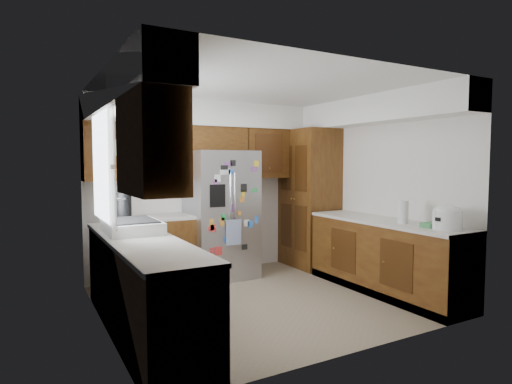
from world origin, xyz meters
TOP-DOWN VIEW (x-y plane):
  - floor at (0.00, 0.00)m, footprint 3.60×3.60m
  - room_shell at (-0.11, 0.36)m, footprint 3.64×3.24m
  - left_counter_run at (-1.36, 0.03)m, footprint 1.36×3.20m
  - right_counter_run at (1.50, -0.47)m, footprint 0.63×2.25m
  - pantry at (1.50, 1.15)m, footprint 0.60×0.90m
  - fridge at (-0.00, 1.20)m, footprint 0.90×0.79m
  - bridge_cabinet at (0.00, 1.43)m, footprint 0.96×0.34m
  - fridge_top_items at (0.06, 1.40)m, footprint 0.72×0.30m
  - sink_assembly at (-1.50, 0.10)m, footprint 0.52×0.70m
  - left_counter_clutter at (-1.47, 0.81)m, footprint 0.38×0.83m
  - rice_cooker at (1.50, -1.34)m, footprint 0.31×0.30m
  - paper_towel at (1.44, -0.79)m, footprint 0.12×0.12m

SIDE VIEW (x-z plane):
  - floor at x=0.00m, z-range 0.00..0.00m
  - right_counter_run at x=1.50m, z-range -0.04..0.88m
  - left_counter_run at x=-1.36m, z-range -0.03..0.89m
  - fridge at x=0.00m, z-range 0.00..1.80m
  - sink_assembly at x=-1.50m, z-range 0.80..1.17m
  - left_counter_clutter at x=-1.47m, z-range 0.86..1.24m
  - paper_towel at x=1.44m, z-range 0.92..1.19m
  - rice_cooker at x=1.50m, z-range 0.93..1.19m
  - pantry at x=1.50m, z-range 0.00..2.15m
  - room_shell at x=-0.11m, z-range 0.56..3.08m
  - bridge_cabinet at x=0.00m, z-range 1.80..2.15m
  - fridge_top_items at x=0.06m, z-range 2.14..2.41m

